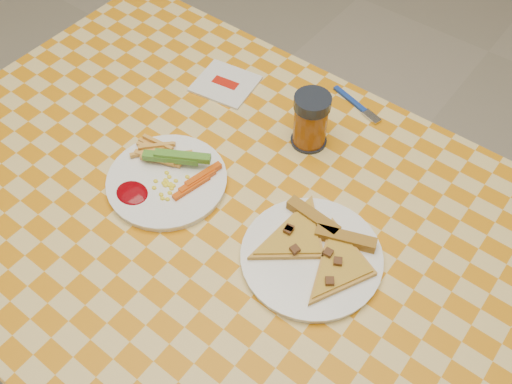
% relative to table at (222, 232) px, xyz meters
% --- Properties ---
extents(ground, '(8.00, 8.00, 0.00)m').
position_rel_table_xyz_m(ground, '(0.00, 0.00, -0.68)').
color(ground, beige).
rests_on(ground, ground).
extents(table, '(1.28, 0.88, 0.76)m').
position_rel_table_xyz_m(table, '(0.00, 0.00, 0.00)').
color(table, silver).
rests_on(table, ground).
extents(plate_left, '(0.24, 0.24, 0.01)m').
position_rel_table_xyz_m(plate_left, '(-0.12, -0.01, 0.08)').
color(plate_left, white).
rests_on(plate_left, table).
extents(plate_right, '(0.30, 0.30, 0.01)m').
position_rel_table_xyz_m(plate_right, '(0.19, 0.01, 0.08)').
color(plate_right, white).
rests_on(plate_right, table).
extents(fries_veggies, '(0.19, 0.18, 0.04)m').
position_rel_table_xyz_m(fries_veggies, '(-0.13, 0.00, 0.10)').
color(fries_veggies, '#ECB64B').
rests_on(fries_veggies, plate_left).
extents(pizza_slices, '(0.26, 0.24, 0.02)m').
position_rel_table_xyz_m(pizza_slices, '(0.19, 0.03, 0.09)').
color(pizza_slices, '#C7893D').
rests_on(pizza_slices, plate_right).
extents(drink_glass, '(0.07, 0.07, 0.12)m').
position_rel_table_xyz_m(drink_glass, '(0.03, 0.24, 0.13)').
color(drink_glass, black).
rests_on(drink_glass, table).
extents(napkin, '(0.14, 0.13, 0.01)m').
position_rel_table_xyz_m(napkin, '(-0.21, 0.27, 0.08)').
color(napkin, silver).
rests_on(napkin, table).
extents(fork, '(0.13, 0.05, 0.01)m').
position_rel_table_xyz_m(fork, '(0.05, 0.39, 0.08)').
color(fork, navy).
rests_on(fork, table).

